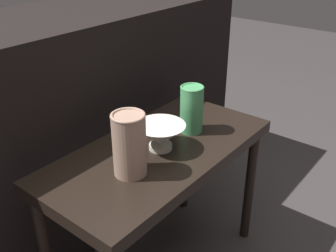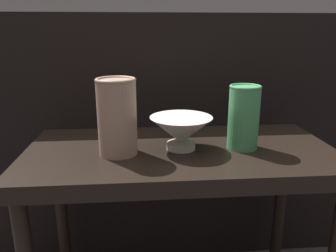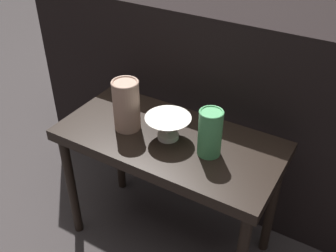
% 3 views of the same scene
% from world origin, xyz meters
% --- Properties ---
extents(table, '(0.78, 0.38, 0.52)m').
position_xyz_m(table, '(0.00, 0.00, 0.46)').
color(table, black).
rests_on(table, ground_plane).
extents(couch_backdrop, '(1.69, 0.50, 0.86)m').
position_xyz_m(couch_backdrop, '(0.00, 0.51, 0.43)').
color(couch_backdrop, black).
rests_on(couch_backdrop, ground_plane).
extents(bowl, '(0.16, 0.16, 0.08)m').
position_xyz_m(bowl, '(0.00, -0.01, 0.57)').
color(bowl, silver).
rests_on(bowl, table).
extents(vase_textured_left, '(0.09, 0.09, 0.18)m').
position_xyz_m(vase_textured_left, '(-0.15, -0.03, 0.62)').
color(vase_textured_left, tan).
rests_on(vase_textured_left, table).
extents(vase_colorful_right, '(0.08, 0.08, 0.16)m').
position_xyz_m(vase_colorful_right, '(0.16, -0.01, 0.61)').
color(vase_colorful_right, '#47995B').
rests_on(vase_colorful_right, table).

